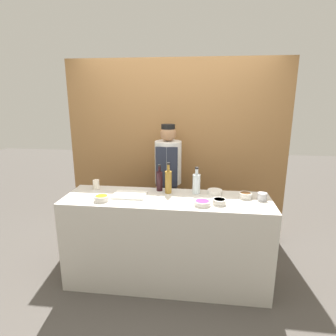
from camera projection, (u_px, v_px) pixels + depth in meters
ground_plane at (167, 280)px, 3.06m from camera, size 14.00×14.00×0.00m
cabinet_wall at (176, 154)px, 3.74m from camera, size 2.82×0.18×2.40m
counter at (167, 240)px, 2.94m from camera, size 2.09×0.60×0.95m
sauce_bowl_orange at (102, 198)px, 2.74m from camera, size 0.14×0.14×0.05m
sauce_bowl_white at (215, 191)px, 2.94m from camera, size 0.15×0.15×0.04m
sauce_bowl_brown at (245, 195)px, 2.81m from camera, size 0.12×0.12×0.06m
sauce_bowl_green at (219, 201)px, 2.65m from camera, size 0.13×0.13×0.05m
sauce_bowl_purple at (202, 203)px, 2.63m from camera, size 0.16×0.16×0.04m
cutting_board at (130, 195)px, 2.87m from camera, size 0.33×0.24×0.02m
bottle_wine at (160, 180)px, 3.01m from camera, size 0.07×0.07×0.29m
bottle_clear at (196, 183)px, 2.93m from camera, size 0.08×0.08×0.28m
bottle_vinegar at (169, 181)px, 2.94m from camera, size 0.07×0.07×0.33m
cup_cream at (96, 184)px, 3.08m from camera, size 0.07×0.07×0.10m
cup_steel at (262, 197)px, 2.75m from camera, size 0.09×0.09×0.08m
chef_center at (168, 184)px, 3.49m from camera, size 0.32×0.32×1.62m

